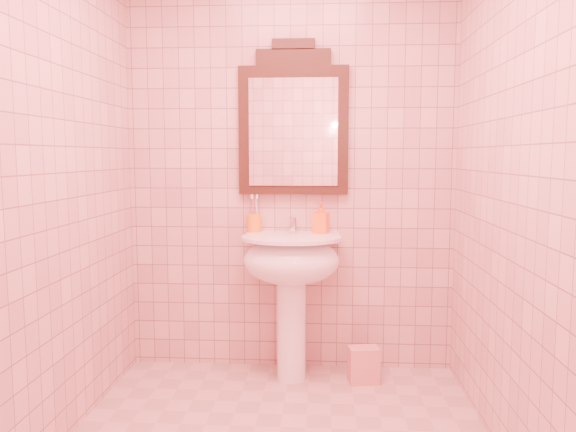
# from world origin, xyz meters

# --- Properties ---
(back_wall) EXTENTS (2.00, 0.02, 2.50)m
(back_wall) POSITION_xyz_m (0.00, 1.10, 1.25)
(back_wall) COLOR #DAA398
(back_wall) RESTS_ON floor
(pedestal_sink) EXTENTS (0.58, 0.58, 0.86)m
(pedestal_sink) POSITION_xyz_m (0.02, 0.87, 0.66)
(pedestal_sink) COLOR white
(pedestal_sink) RESTS_ON floor
(faucet) EXTENTS (0.04, 0.16, 0.11)m
(faucet) POSITION_xyz_m (0.02, 1.01, 0.92)
(faucet) COLOR white
(faucet) RESTS_ON pedestal_sink
(mirror) EXTENTS (0.66, 0.06, 0.93)m
(mirror) POSITION_xyz_m (0.02, 1.07, 1.52)
(mirror) COLOR black
(mirror) RESTS_ON back_wall
(toothbrush_cup) EXTENTS (0.09, 0.09, 0.21)m
(toothbrush_cup) POSITION_xyz_m (-0.22, 1.04, 0.92)
(toothbrush_cup) COLOR orange
(toothbrush_cup) RESTS_ON pedestal_sink
(soap_dispenser) EXTENTS (0.10, 0.10, 0.19)m
(soap_dispenser) POSITION_xyz_m (0.19, 1.01, 0.96)
(soap_dispenser) COLOR orange
(soap_dispenser) RESTS_ON pedestal_sink
(towel) EXTENTS (0.19, 0.14, 0.21)m
(towel) POSITION_xyz_m (0.45, 0.85, 0.11)
(towel) COLOR #DD8382
(towel) RESTS_ON floor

